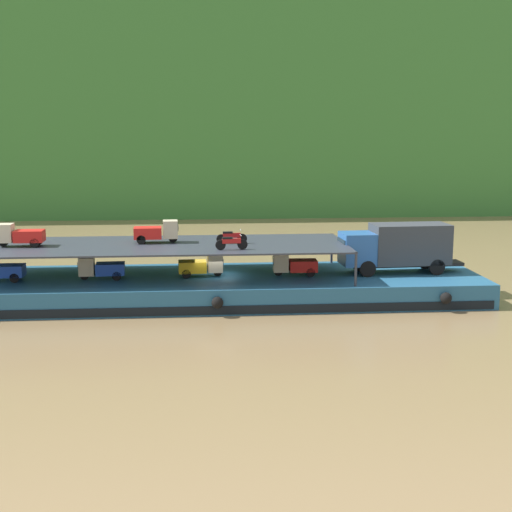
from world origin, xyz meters
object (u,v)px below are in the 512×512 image
object	(u,v)px
mini_truck_lower_stern	(0,270)
mini_truck_lower_fore	(294,265)
mini_truck_upper_stern	(20,235)
motorcycle_upper_port	(231,242)
mini_truck_lower_mid	(202,265)
cargo_barge	(215,287)
mini_truck_lower_aft	(101,268)
mini_truck_upper_mid	(157,232)
motorcycle_upper_centre	(231,237)
covered_lorry	(398,246)

from	to	relation	value
mini_truck_lower_stern	mini_truck_lower_fore	xyz separation A→B (m)	(17.76, 0.21, 0.00)
mini_truck_upper_stern	motorcycle_upper_port	distance (m)	12.82
mini_truck_lower_mid	motorcycle_upper_port	world-z (taller)	motorcycle_upper_port
mini_truck_lower_mid	cargo_barge	bearing A→B (deg)	10.31
mini_truck_lower_aft	mini_truck_upper_stern	size ratio (longest dim) A/B	1.02
mini_truck_upper_mid	motorcycle_upper_centre	size ratio (longest dim) A/B	1.47
covered_lorry	mini_truck_upper_mid	size ratio (longest dim) A/B	2.84
mini_truck_lower_aft	mini_truck_lower_mid	bearing A→B (deg)	3.30
covered_lorry	motorcycle_upper_centre	bearing A→B (deg)	179.96
mini_truck_lower_stern	motorcycle_upper_centre	bearing A→B (deg)	2.44
cargo_barge	mini_truck_upper_stern	xyz separation A→B (m)	(-11.73, -0.02, 3.44)
mini_truck_lower_stern	mini_truck_upper_stern	size ratio (longest dim) A/B	1.00
cargo_barge	mini_truck_lower_stern	bearing A→B (deg)	-177.44
mini_truck_lower_mid	mini_truck_upper_mid	world-z (taller)	mini_truck_upper_mid
covered_lorry	motorcycle_upper_centre	xyz separation A→B (m)	(-10.49, 0.01, 0.74)
mini_truck_upper_stern	motorcycle_upper_port	xyz separation A→B (m)	(12.62, -2.25, -0.26)
mini_truck_lower_aft	mini_truck_lower_mid	world-z (taller)	same
motorcycle_upper_centre	motorcycle_upper_port	bearing A→B (deg)	-93.11
mini_truck_lower_aft	mini_truck_lower_fore	bearing A→B (deg)	0.67
mini_truck_lower_aft	motorcycle_upper_centre	world-z (taller)	motorcycle_upper_centre
covered_lorry	motorcycle_upper_port	bearing A→B (deg)	-167.89
cargo_barge	motorcycle_upper_centre	size ratio (longest dim) A/B	17.34
cargo_barge	mini_truck_upper_stern	distance (m)	12.22
motorcycle_upper_port	motorcycle_upper_centre	distance (m)	2.29
cargo_barge	mini_truck_lower_stern	distance (m)	12.97
mini_truck_upper_stern	motorcycle_upper_centre	bearing A→B (deg)	0.18
mini_truck_lower_aft	mini_truck_lower_mid	size ratio (longest dim) A/B	1.00
mini_truck_lower_stern	mini_truck_lower_mid	xyz separation A→B (m)	(12.03, 0.42, 0.00)
cargo_barge	motorcycle_upper_port	size ratio (longest dim) A/B	17.36
mini_truck_lower_stern	mini_truck_upper_mid	bearing A→B (deg)	8.25
mini_truck_upper_mid	motorcycle_upper_centre	world-z (taller)	mini_truck_upper_mid
cargo_barge	covered_lorry	world-z (taller)	covered_lorry
mini_truck_lower_mid	mini_truck_upper_stern	world-z (taller)	mini_truck_upper_stern
cargo_barge	mini_truck_lower_aft	size ratio (longest dim) A/B	11.82
covered_lorry	motorcycle_upper_port	distance (m)	10.88
mini_truck_lower_stern	mini_truck_upper_stern	bearing A→B (deg)	25.74
mini_truck_upper_mid	mini_truck_lower_aft	bearing A→B (deg)	-159.12
mini_truck_lower_aft	motorcycle_upper_centre	distance (m)	8.15
mini_truck_upper_mid	cargo_barge	bearing A→B (deg)	-12.14
cargo_barge	mini_truck_lower_mid	bearing A→B (deg)	-169.69
mini_truck_lower_fore	mini_truck_upper_mid	world-z (taller)	mini_truck_upper_mid
mini_truck_lower_stern	motorcycle_upper_centre	world-z (taller)	motorcycle_upper_centre
covered_lorry	mini_truck_lower_aft	world-z (taller)	covered_lorry
covered_lorry	mini_truck_lower_stern	xyz separation A→B (m)	(-24.38, -0.59, -1.00)
mini_truck_lower_mid	mini_truck_upper_stern	size ratio (longest dim) A/B	1.01
cargo_barge	mini_truck_lower_fore	xyz separation A→B (m)	(4.88, -0.37, 1.44)
mini_truck_upper_mid	mini_truck_lower_fore	bearing A→B (deg)	-7.65
mini_truck_lower_aft	mini_truck_upper_mid	xyz separation A→B (m)	(3.34, 1.28, 2.00)
mini_truck_lower_stern	mini_truck_lower_aft	bearing A→B (deg)	0.69
mini_truck_upper_stern	motorcycle_upper_centre	distance (m)	12.75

